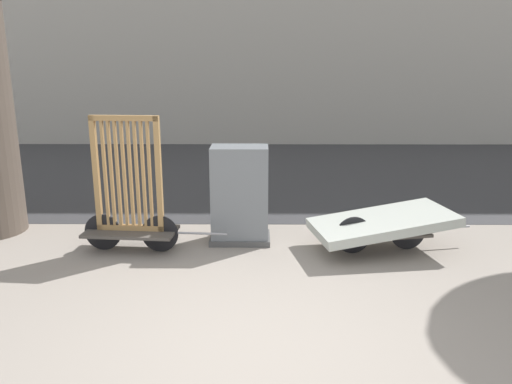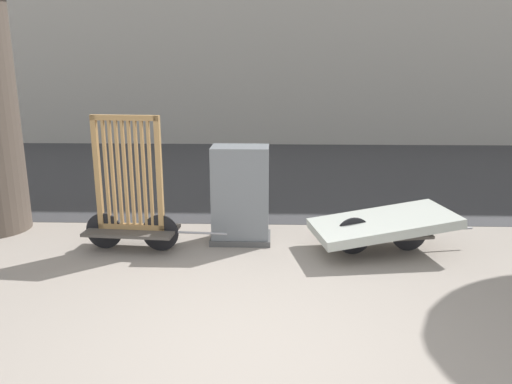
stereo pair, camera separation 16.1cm
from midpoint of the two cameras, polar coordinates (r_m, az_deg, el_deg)
name	(u,v)px [view 1 (the left image)]	position (r m, az deg, el deg)	size (l,w,h in m)	color
ground_plane	(254,348)	(4.67, -1.22, -17.42)	(60.00, 60.00, 0.00)	gray
road_strip	(257,171)	(11.75, -0.24, 2.41)	(56.00, 8.00, 0.01)	#38383A
bike_cart_with_bedframe	(130,204)	(6.85, -14.88, -1.33)	(1.94, 0.67, 1.83)	#4C4742
bike_cart_with_mattress	(382,224)	(6.87, 13.54, -3.59)	(2.27, 1.32, 0.57)	#4C4742
utility_cabinet	(240,198)	(6.99, -2.52, -0.65)	(0.85, 0.56, 1.37)	#4C4C4C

